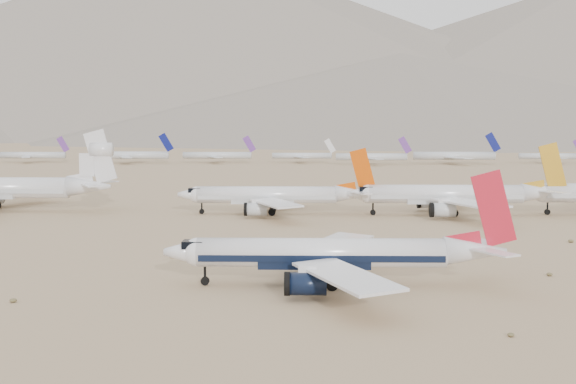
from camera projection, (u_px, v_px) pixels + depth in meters
name	position (u px, v px, depth m)	size (l,w,h in m)	color
ground	(375.00, 278.00, 99.03)	(7000.00, 7000.00, 0.00)	#967557
main_airliner	(336.00, 254.00, 93.60)	(43.24, 42.23, 15.26)	white
row2_gold_tail	(454.00, 195.00, 168.05)	(48.11, 47.05, 17.13)	white
row2_orange_tail	(275.00, 196.00, 170.24)	(44.13, 43.17, 15.74)	white
distant_storage_row	(329.00, 156.00, 401.08)	(506.06, 56.65, 15.28)	silver
mountain_range	(337.00, 55.00, 1721.13)	(7354.00, 3024.00, 470.00)	slate
desert_scrub	(202.00, 317.00, 77.64)	(233.60, 121.67, 0.63)	brown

